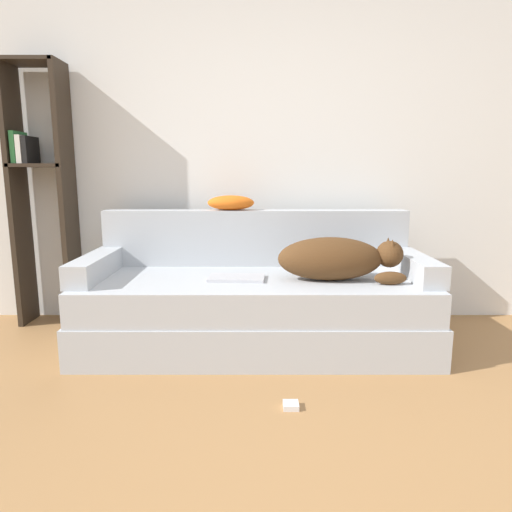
# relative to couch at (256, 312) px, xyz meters

# --- Properties ---
(wall_back) EXTENTS (8.18, 0.06, 2.70)m
(wall_back) POSITION_rel_couch_xyz_m (0.09, 0.65, 1.13)
(wall_back) COLOR white
(wall_back) RESTS_ON ground_plane
(couch) EXTENTS (2.15, 0.91, 0.45)m
(couch) POSITION_rel_couch_xyz_m (0.00, 0.00, 0.00)
(couch) COLOR #B2B7BC
(couch) RESTS_ON ground_plane
(couch_backrest) EXTENTS (2.11, 0.15, 0.39)m
(couch_backrest) POSITION_rel_couch_xyz_m (0.00, 0.38, 0.42)
(couch_backrest) COLOR #B2B7BC
(couch_backrest) RESTS_ON couch
(couch_arm_left) EXTENTS (0.15, 0.72, 0.14)m
(couch_arm_left) POSITION_rel_couch_xyz_m (-1.00, -0.01, 0.30)
(couch_arm_left) COLOR #B2B7BC
(couch_arm_left) RESTS_ON couch
(couch_arm_right) EXTENTS (0.15, 0.72, 0.14)m
(couch_arm_right) POSITION_rel_couch_xyz_m (1.00, -0.01, 0.30)
(couch_arm_right) COLOR #B2B7BC
(couch_arm_right) RESTS_ON couch
(dog) EXTENTS (0.76, 0.29, 0.26)m
(dog) POSITION_rel_couch_xyz_m (0.49, -0.09, 0.36)
(dog) COLOR #513319
(dog) RESTS_ON couch
(laptop) EXTENTS (0.35, 0.22, 0.02)m
(laptop) POSITION_rel_couch_xyz_m (-0.11, -0.07, 0.24)
(laptop) COLOR #B7B7BC
(laptop) RESTS_ON couch
(throw_pillow) EXTENTS (0.32, 0.18, 0.10)m
(throw_pillow) POSITION_rel_couch_xyz_m (-0.17, 0.39, 0.67)
(throw_pillow) COLOR orange
(throw_pillow) RESTS_ON couch_backrest
(bookshelf) EXTENTS (0.39, 0.26, 1.85)m
(bookshelf) POSITION_rel_couch_xyz_m (-1.52, 0.47, 0.79)
(bookshelf) COLOR #2D2319
(bookshelf) RESTS_ON ground_plane
(power_adapter) EXTENTS (0.07, 0.07, 0.03)m
(power_adapter) POSITION_rel_couch_xyz_m (0.17, -0.81, -0.21)
(power_adapter) COLOR silver
(power_adapter) RESTS_ON ground_plane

